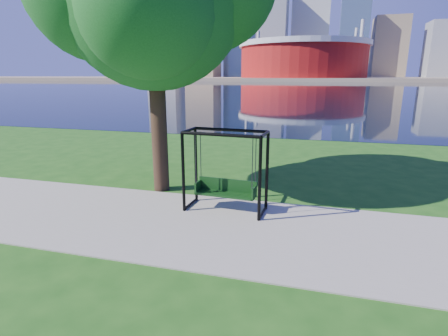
% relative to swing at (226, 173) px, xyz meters
% --- Properties ---
extents(ground, '(900.00, 900.00, 0.00)m').
position_rel_swing_xyz_m(ground, '(-0.15, -0.63, -1.04)').
color(ground, '#1E5114').
rests_on(ground, ground).
extents(path, '(120.00, 4.00, 0.03)m').
position_rel_swing_xyz_m(path, '(-0.15, -1.13, -1.03)').
color(path, '#9E937F').
rests_on(path, ground).
extents(river, '(900.00, 180.00, 0.02)m').
position_rel_swing_xyz_m(river, '(-0.15, 101.37, -1.03)').
color(river, black).
rests_on(river, ground).
extents(far_bank, '(900.00, 228.00, 2.00)m').
position_rel_swing_xyz_m(far_bank, '(-0.15, 305.37, -0.04)').
color(far_bank, '#937F60').
rests_on(far_bank, ground).
extents(stadium, '(83.00, 83.00, 32.00)m').
position_rel_swing_xyz_m(stadium, '(-10.15, 234.37, 13.19)').
color(stadium, maroon).
rests_on(stadium, far_bank).
extents(skyline, '(392.00, 66.00, 96.50)m').
position_rel_swing_xyz_m(skyline, '(-4.41, 318.77, 34.85)').
color(skyline, gray).
rests_on(skyline, far_bank).
extents(swing, '(2.16, 1.04, 2.16)m').
position_rel_swing_xyz_m(swing, '(0.00, 0.00, 0.00)').
color(swing, black).
rests_on(swing, ground).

